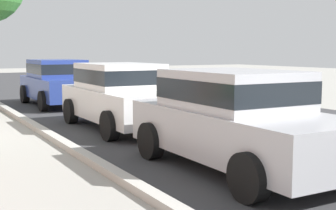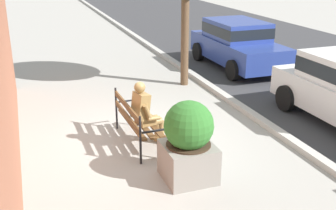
% 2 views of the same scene
% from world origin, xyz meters
% --- Properties ---
extents(street_surface, '(60.00, 9.00, 0.01)m').
position_xyz_m(street_surface, '(0.00, 7.50, 0.00)').
color(street_surface, '#38383A').
rests_on(street_surface, ground).
extents(curb_stone, '(60.00, 0.20, 0.12)m').
position_xyz_m(curb_stone, '(0.00, 2.90, 0.06)').
color(curb_stone, '#B2AFA8').
rests_on(curb_stone, ground).
extents(parked_car_blue, '(4.11, 1.93, 1.56)m').
position_xyz_m(parked_car_blue, '(-4.62, 4.75, 0.84)').
color(parked_car_blue, navy).
rests_on(parked_car_blue, ground).
extents(parked_car_white, '(4.11, 1.93, 1.56)m').
position_xyz_m(parked_car_white, '(0.78, 4.75, 0.84)').
color(parked_car_white, silver).
rests_on(parked_car_white, ground).
extents(parked_car_silver, '(4.11, 1.93, 1.56)m').
position_xyz_m(parked_car_silver, '(5.29, 4.75, 0.84)').
color(parked_car_silver, '#B7B7BC').
rests_on(parked_car_silver, ground).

